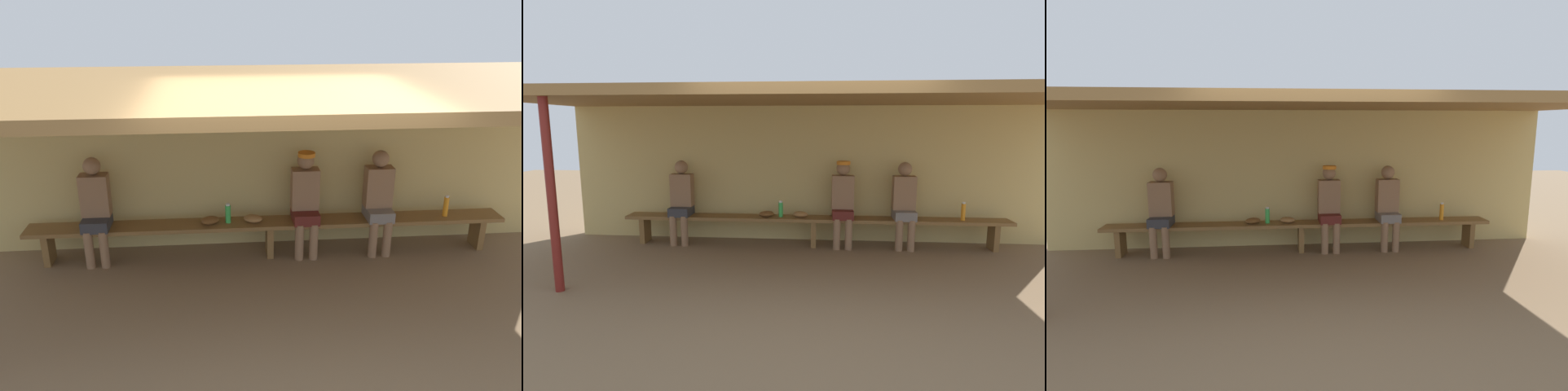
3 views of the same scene
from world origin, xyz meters
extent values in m
plane|color=brown|center=(0.00, 0.00, 0.00)|extent=(24.00, 24.00, 0.00)
cube|color=tan|center=(0.00, 2.00, 1.10)|extent=(8.00, 0.20, 2.20)
cube|color=olive|center=(0.00, 0.70, 2.26)|extent=(8.00, 2.80, 0.12)
cube|color=brown|center=(0.00, 1.55, 0.43)|extent=(6.00, 0.36, 0.05)
cube|color=brown|center=(-2.75, 1.55, 0.21)|extent=(0.08, 0.29, 0.41)
cube|color=brown|center=(0.00, 1.55, 0.21)|extent=(0.08, 0.29, 0.41)
cube|color=brown|center=(2.75, 1.55, 0.21)|extent=(0.08, 0.29, 0.41)
cube|color=#333338|center=(-2.13, 1.53, 0.53)|extent=(0.32, 0.40, 0.14)
cylinder|color=#8C6647|center=(-2.22, 1.37, 0.24)|extent=(0.11, 0.11, 0.48)
cylinder|color=#8C6647|center=(-2.04, 1.37, 0.24)|extent=(0.11, 0.11, 0.48)
cube|color=#8C6647|center=(-2.13, 1.61, 0.86)|extent=(0.34, 0.20, 0.52)
sphere|color=#8C6647|center=(-2.13, 1.61, 1.23)|extent=(0.21, 0.21, 0.21)
cube|color=#591E19|center=(0.45, 1.53, 0.53)|extent=(0.32, 0.40, 0.14)
cylinder|color=#8C6647|center=(0.36, 1.37, 0.24)|extent=(0.11, 0.11, 0.48)
cylinder|color=#8C6647|center=(0.54, 1.37, 0.24)|extent=(0.11, 0.11, 0.48)
cube|color=#8C6647|center=(0.45, 1.61, 0.86)|extent=(0.34, 0.20, 0.52)
sphere|color=#8C6647|center=(0.45, 1.61, 1.23)|extent=(0.21, 0.21, 0.21)
cylinder|color=orange|center=(0.45, 1.57, 1.32)|extent=(0.21, 0.21, 0.05)
cube|color=slate|center=(1.39, 1.53, 0.53)|extent=(0.32, 0.40, 0.14)
cylinder|color=#8C6647|center=(1.30, 1.37, 0.24)|extent=(0.11, 0.11, 0.48)
cylinder|color=#8C6647|center=(1.48, 1.37, 0.24)|extent=(0.11, 0.11, 0.48)
cube|color=#8C6647|center=(1.39, 1.61, 0.86)|extent=(0.34, 0.20, 0.52)
sphere|color=#8C6647|center=(1.39, 1.61, 1.23)|extent=(0.21, 0.21, 0.21)
cylinder|color=orange|center=(2.27, 1.53, 0.59)|extent=(0.06, 0.06, 0.26)
cylinder|color=white|center=(2.27, 1.53, 0.73)|extent=(0.05, 0.05, 0.02)
cylinder|color=green|center=(-0.52, 1.56, 0.57)|extent=(0.07, 0.07, 0.23)
cylinder|color=white|center=(-0.52, 1.56, 0.70)|extent=(0.05, 0.05, 0.02)
ellipsoid|color=brown|center=(-0.75, 1.54, 0.51)|extent=(0.29, 0.25, 0.09)
ellipsoid|color=olive|center=(-0.21, 1.55, 0.51)|extent=(0.28, 0.24, 0.09)
camera|label=1|loc=(-0.63, -4.55, 3.19)|focal=36.65mm
camera|label=2|loc=(0.07, -4.94, 1.90)|focal=29.02mm
camera|label=3|loc=(-0.47, -4.75, 1.99)|focal=28.53mm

